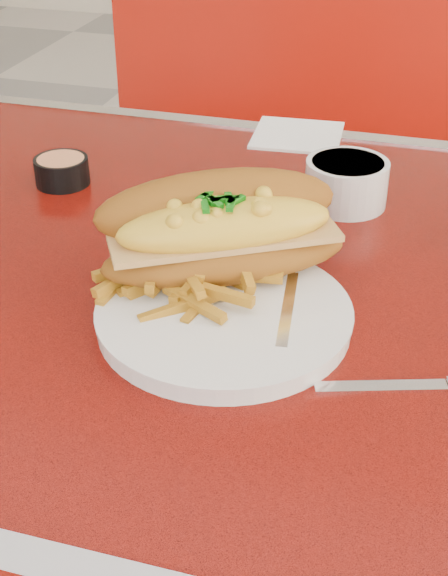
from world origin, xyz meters
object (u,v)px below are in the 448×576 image
(knife, at_px, (438,384))
(gravy_ramekin, at_px, (346,181))
(mac_hoagie, at_px, (222,229))
(fork, at_px, (289,298))
(sauce_cup_left, at_px, (62,170))
(diner_table, at_px, (281,394))
(dinner_plate, at_px, (224,316))
(booth_bench_far, at_px, (357,279))

(knife, bearing_deg, gravy_ramekin, 93.86)
(mac_hoagie, bearing_deg, knife, -56.04)
(fork, relative_size, sauce_cup_left, 1.93)
(diner_table, height_order, dinner_plate, dinner_plate)
(diner_table, height_order, knife, knife)
(booth_bench_far, height_order, mac_hoagie, booth_bench_far)
(dinner_plate, relative_size, gravy_ramekin, 2.34)
(gravy_ramekin, bearing_deg, sauce_cup_left, -173.30)
(knife, bearing_deg, diner_table, 120.12)
(dinner_plate, bearing_deg, booth_bench_far, 87.67)
(mac_hoagie, distance_m, fork, 0.10)
(gravy_ramekin, xyz_separation_m, sauce_cup_left, (-0.35, -0.04, -0.01))
(sauce_cup_left, bearing_deg, dinner_plate, -40.76)
(sauce_cup_left, bearing_deg, booth_bench_far, 64.49)
(knife, bearing_deg, sauce_cup_left, 131.69)
(diner_table, xyz_separation_m, sauce_cup_left, (-0.32, 0.14, 0.18))
(dinner_plate, bearing_deg, sauce_cup_left, 139.24)
(dinner_plate, bearing_deg, mac_hoagie, 107.84)
(booth_bench_far, bearing_deg, sauce_cup_left, -115.51)
(mac_hoagie, distance_m, gravy_ramekin, 0.24)
(dinner_plate, bearing_deg, knife, -11.01)
(fork, bearing_deg, knife, -124.07)
(fork, relative_size, knife, 0.90)
(gravy_ramekin, distance_m, sauce_cup_left, 0.35)
(diner_table, bearing_deg, dinner_plate, -109.31)
(booth_bench_far, distance_m, sauce_cup_left, 0.90)
(dinner_plate, xyz_separation_m, sauce_cup_left, (-0.28, 0.24, 0.01))
(booth_bench_far, relative_size, sauce_cup_left, 14.95)
(fork, bearing_deg, mac_hoagie, 59.00)
(diner_table, xyz_separation_m, knife, (0.16, -0.14, 0.16))
(diner_table, xyz_separation_m, fork, (0.02, -0.07, 0.18))
(sauce_cup_left, bearing_deg, fork, -31.87)
(mac_hoagie, relative_size, knife, 1.57)
(diner_table, distance_m, gravy_ramekin, 0.26)
(booth_bench_far, bearing_deg, gravy_ramekin, -87.14)
(dinner_plate, relative_size, knife, 1.61)
(dinner_plate, bearing_deg, diner_table, 70.69)
(booth_bench_far, distance_m, mac_hoagie, 1.01)
(mac_hoagie, height_order, knife, mac_hoagie)
(booth_bench_far, xyz_separation_m, knife, (0.16, -0.96, 0.49))
(booth_bench_far, xyz_separation_m, gravy_ramekin, (0.03, -0.63, 0.51))
(sauce_cup_left, height_order, knife, sauce_cup_left)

